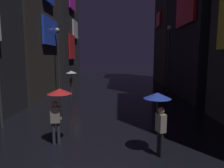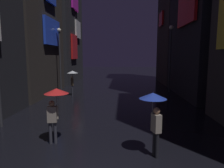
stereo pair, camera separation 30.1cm
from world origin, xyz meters
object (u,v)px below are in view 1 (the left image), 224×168
Objects in this scene: pedestrian_foreground_left_clear at (71,76)px; streetlamp_right_far at (169,52)px; pedestrian_midstreet_centre_blue at (158,106)px; pedestrian_foreground_right_red at (58,101)px; streetlamp_left_far at (58,53)px.

streetlamp_right_far is at bearing 14.85° from pedestrian_foreground_left_clear.
pedestrian_foreground_right_red is (-3.53, 0.74, 0.00)m from pedestrian_midstreet_centre_blue.
pedestrian_foreground_right_red is 11.42m from streetlamp_left_far.
streetlamp_right_far reaches higher than streetlamp_left_far.
pedestrian_foreground_right_red is (1.70, -9.24, 0.00)m from pedestrian_foreground_left_clear.
pedestrian_midstreet_centre_blue is 13.49m from streetlamp_left_far.
pedestrian_foreground_right_red is at bearing -73.48° from streetlamp_left_far.
pedestrian_foreground_left_clear is at bearing 117.67° from pedestrian_midstreet_centre_blue.
pedestrian_midstreet_centre_blue is (5.23, -9.98, 0.00)m from pedestrian_foreground_left_clear.
streetlamp_right_far reaches higher than pedestrian_foreground_left_clear.
streetlamp_left_far is (-6.73, 11.53, 1.93)m from pedestrian_midstreet_centre_blue.
streetlamp_right_far is (3.27, 12.23, 2.07)m from pedestrian_midstreet_centre_blue.
pedestrian_midstreet_centre_blue is at bearing -62.33° from pedestrian_foreground_left_clear.
pedestrian_foreground_left_clear is at bearing -165.15° from streetlamp_right_far.
pedestrian_foreground_right_red is at bearing 168.14° from pedestrian_midstreet_centre_blue.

